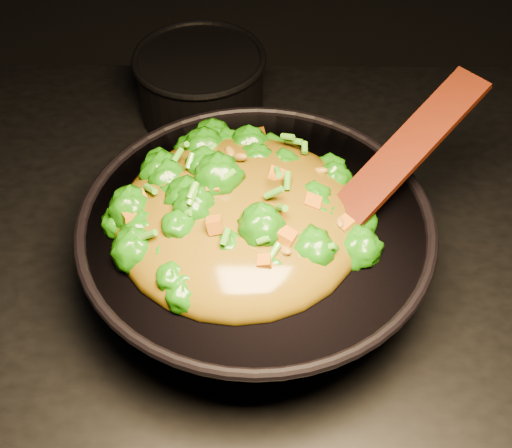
# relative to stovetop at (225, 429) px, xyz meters

# --- Properties ---
(stovetop) EXTENTS (1.20, 0.90, 0.90)m
(stovetop) POSITION_rel_stovetop_xyz_m (0.00, 0.00, 0.00)
(stovetop) COLOR black
(stovetop) RESTS_ON ground
(wok) EXTENTS (0.52, 0.52, 0.11)m
(wok) POSITION_rel_stovetop_xyz_m (0.05, -0.02, 0.51)
(wok) COLOR black
(wok) RESTS_ON stovetop
(stir_fry) EXTENTS (0.38, 0.38, 0.10)m
(stir_fry) POSITION_rel_stovetop_xyz_m (0.03, -0.02, 0.61)
(stir_fry) COLOR #196407
(stir_fry) RESTS_ON wok
(spatula) EXTENTS (0.25, 0.23, 0.12)m
(spatula) POSITION_rel_stovetop_xyz_m (0.20, 0.01, 0.62)
(spatula) COLOR #361407
(spatula) RESTS_ON wok
(back_pot) EXTENTS (0.21, 0.21, 0.11)m
(back_pot) POSITION_rel_stovetop_xyz_m (-0.03, 0.32, 0.50)
(back_pot) COLOR black
(back_pot) RESTS_ON stovetop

